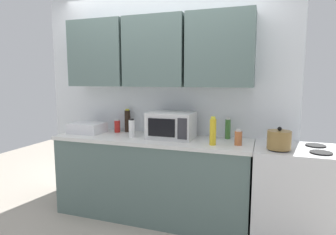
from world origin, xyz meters
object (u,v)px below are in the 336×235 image
bottle_white_jar (132,128)px  bottle_green_oil (228,128)px  bottle_soy_dark (128,121)px  bottle_red_sauce (117,126)px  microwave (171,125)px  stove_range (295,194)px  kettle (279,140)px  dish_rack (87,128)px  bottle_spice_jar (238,138)px  bottle_yellow_mustard (213,131)px

bottle_white_jar → bottle_green_oil: bottle_green_oil is taller
bottle_soy_dark → bottle_white_jar: bottle_soy_dark is taller
bottle_red_sauce → microwave: bearing=-9.1°
stove_range → bottle_green_oil: size_ratio=3.93×
bottle_red_sauce → bottle_soy_dark: (0.10, 0.07, 0.06)m
kettle → dish_rack: size_ratio=0.54×
bottle_spice_jar → bottle_green_oil: 0.30m
kettle → bottle_red_sauce: 1.82m
kettle → bottle_spice_jar: bearing=166.5°
stove_range → bottle_green_oil: 0.89m
bottle_soy_dark → bottle_green_oil: size_ratio=1.19×
bottle_yellow_mustard → kettle: bearing=-1.0°
stove_range → dish_rack: bearing=179.5°
dish_rack → bottle_soy_dark: size_ratio=1.37×
dish_rack → bottle_soy_dark: 0.48m
stove_range → bottle_white_jar: bottle_white_jar is taller
dish_rack → stove_range: bearing=-0.5°
kettle → bottle_spice_jar: size_ratio=1.32×
bottle_yellow_mustard → bottle_soy_dark: bearing=161.3°
bottle_yellow_mustard → bottle_soy_dark: (-1.10, 0.37, 0.00)m
kettle → bottle_white_jar: kettle is taller
kettle → bottle_soy_dark: 1.74m
bottle_green_oil → bottle_soy_dark: bearing=178.7°
bottle_soy_dark → stove_range: bearing=-7.4°
kettle → bottle_white_jar: (-1.50, 0.10, 0.00)m
bottle_soy_dark → bottle_green_oil: (1.20, -0.03, -0.02)m
kettle → bottle_soy_dark: bottle_soy_dark is taller
microwave → bottle_spice_jar: microwave is taller
kettle → bottle_green_oil: size_ratio=0.89×
kettle → bottle_soy_dark: (-1.69, 0.38, 0.04)m
dish_rack → bottle_green_oil: (1.62, 0.20, 0.05)m
dish_rack → kettle: bearing=-4.3°
microwave → bottle_red_sauce: (-0.72, 0.12, -0.07)m
bottle_spice_jar → bottle_green_oil: (-0.13, 0.27, 0.04)m
microwave → bottle_soy_dark: size_ratio=1.74×
bottle_red_sauce → bottle_green_oil: (1.30, 0.04, 0.04)m
dish_rack → bottle_red_sauce: 0.35m
microwave → bottle_spice_jar: bearing=-8.8°
dish_rack → bottle_green_oil: bearing=6.9°
bottle_red_sauce → dish_rack: bearing=-154.0°
kettle → bottle_spice_jar: (-0.36, 0.09, -0.02)m
microwave → dish_rack: (-1.03, -0.04, -0.08)m
stove_range → bottle_soy_dark: (-1.86, 0.24, 0.58)m
bottle_soy_dark → microwave: bearing=-16.7°
stove_range → bottle_soy_dark: bottle_soy_dark is taller
stove_range → bottle_yellow_mustard: size_ratio=3.29×
stove_range → bottle_spice_jar: (-0.53, -0.05, 0.52)m
stove_range → kettle: 0.59m
bottle_yellow_mustard → bottle_spice_jar: size_ratio=1.78×
dish_rack → bottle_green_oil: 1.63m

